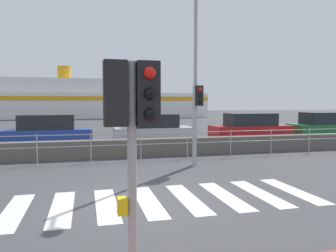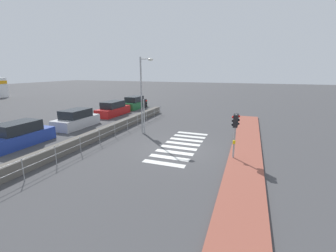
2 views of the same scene
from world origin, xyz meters
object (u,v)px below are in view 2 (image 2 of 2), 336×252
object	(u,v)px
parked_car_silver	(76,120)
parked_car_red	(113,109)
streetlamp	(144,87)
parked_car_green	(135,103)
parked_car_blue	(19,135)
traffic_light_far	(145,108)
traffic_light_near	(235,125)

from	to	relation	value
parked_car_silver	parked_car_red	world-z (taller)	parked_car_silver
streetlamp	parked_car_green	xyz separation A→B (m)	(10.47, 6.55, -2.96)
parked_car_green	parked_car_blue	bearing A→B (deg)	180.00
traffic_light_far	parked_car_red	size ratio (longest dim) A/B	0.60
parked_car_green	streetlamp	bearing A→B (deg)	-147.97
streetlamp	parked_car_blue	size ratio (longest dim) A/B	1.36
streetlamp	parked_car_blue	distance (m)	9.05
traffic_light_far	parked_car_green	xyz separation A→B (m)	(10.49, 6.61, -1.33)
parked_car_blue	parked_car_green	world-z (taller)	same
traffic_light_far	parked_car_blue	bearing A→B (deg)	129.63
traffic_light_near	traffic_light_far	distance (m)	7.66
parked_car_blue	parked_car_green	distance (m)	15.97
parked_car_blue	parked_car_silver	xyz separation A→B (m)	(5.31, 0.00, -0.01)
parked_car_silver	parked_car_green	bearing A→B (deg)	0.00
traffic_light_far	parked_car_silver	world-z (taller)	traffic_light_far
traffic_light_near	streetlamp	distance (m)	7.90
parked_car_green	parked_car_red	bearing A→B (deg)	180.00
parked_car_silver	parked_car_red	bearing A→B (deg)	0.00
streetlamp	parked_car_green	distance (m)	12.70
parked_car_silver	traffic_light_near	bearing A→B (deg)	-102.45
traffic_light_far	parked_car_green	size ratio (longest dim) A/B	0.66
traffic_light_near	streetlamp	bearing A→B (deg)	65.62
parked_car_red	parked_car_green	size ratio (longest dim) A/B	1.09
traffic_light_near	parked_car_green	xyz separation A→B (m)	(13.66, 13.59, -1.35)
traffic_light_near	parked_car_red	size ratio (longest dim) A/B	0.57
traffic_light_near	parked_car_green	size ratio (longest dim) A/B	0.62
streetlamp	parked_car_blue	bearing A→B (deg)	130.02
parked_car_red	parked_car_green	distance (m)	4.95
parked_car_blue	parked_car_silver	size ratio (longest dim) A/B	1.04
parked_car_blue	parked_car_red	size ratio (longest dim) A/B	0.94
traffic_light_near	traffic_light_far	bearing A→B (deg)	65.56
traffic_light_near	streetlamp	world-z (taller)	streetlamp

